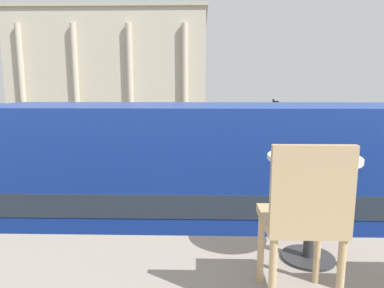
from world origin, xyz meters
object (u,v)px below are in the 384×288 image
(cafe_dining_table, at_px, (312,184))
(car_white, at_px, (94,157))
(traffic_light_mid, at_px, (274,124))
(plaza_building_left, at_px, (116,66))
(cafe_chair_0, at_px, (303,216))
(traffic_light_near, at_px, (375,148))
(pedestrian_black, at_px, (311,136))
(double_decker_bus, at_px, (230,195))
(pedestrian_blue, at_px, (184,134))
(car_navy, at_px, (226,159))

(cafe_dining_table, distance_m, car_white, 19.18)
(traffic_light_mid, bearing_deg, cafe_dining_table, -101.25)
(plaza_building_left, bearing_deg, traffic_light_mid, -64.17)
(cafe_chair_0, height_order, traffic_light_mid, cafe_chair_0)
(cafe_chair_0, height_order, car_white, cafe_chair_0)
(traffic_light_near, height_order, pedestrian_black, traffic_light_near)
(cafe_dining_table, xyz_separation_m, car_white, (-7.08, 17.49, -3.43))
(double_decker_bus, xyz_separation_m, traffic_light_near, (6.72, 7.26, -0.23))
(double_decker_bus, height_order, car_white, double_decker_bus)
(plaza_building_left, bearing_deg, pedestrian_blue, -66.74)
(plaza_building_left, xyz_separation_m, car_navy, (15.66, -39.07, -7.59))
(cafe_dining_table, bearing_deg, double_decker_bus, 91.13)
(traffic_light_near, relative_size, pedestrian_black, 1.99)
(traffic_light_mid, relative_size, car_white, 0.97)
(double_decker_bus, relative_size, cafe_dining_table, 13.76)
(pedestrian_blue, bearing_deg, plaza_building_left, 65.36)
(traffic_light_mid, xyz_separation_m, car_white, (-10.64, -0.36, -1.95))
(plaza_building_left, relative_size, pedestrian_blue, 19.10)
(traffic_light_near, distance_m, car_navy, 7.79)
(cafe_chair_0, distance_m, traffic_light_near, 14.54)
(cafe_chair_0, bearing_deg, traffic_light_near, 66.48)
(cafe_dining_table, bearing_deg, cafe_chair_0, -111.88)
(double_decker_bus, xyz_separation_m, plaza_building_left, (-14.86, 51.16, 5.84))
(cafe_dining_table, height_order, plaza_building_left, plaza_building_left)
(traffic_light_mid, bearing_deg, car_white, -178.08)
(pedestrian_black, bearing_deg, traffic_light_mid, 12.20)
(cafe_chair_0, relative_size, traffic_light_near, 0.27)
(plaza_building_left, height_order, pedestrian_black, plaza_building_left)
(traffic_light_mid, xyz_separation_m, pedestrian_black, (4.28, 6.48, -1.67))
(traffic_light_near, bearing_deg, plaza_building_left, 116.17)
(cafe_chair_0, distance_m, plaza_building_left, 58.64)
(double_decker_bus, bearing_deg, pedestrian_blue, 88.29)
(traffic_light_mid, distance_m, pedestrian_black, 7.94)
(cafe_dining_table, xyz_separation_m, traffic_light_near, (6.62, 12.17, -1.91))
(double_decker_bus, height_order, traffic_light_mid, double_decker_bus)
(car_navy, relative_size, car_white, 1.00)
(cafe_chair_0, xyz_separation_m, car_navy, (0.91, 17.53, -3.41))
(traffic_light_mid, distance_m, car_white, 10.82)
(traffic_light_mid, height_order, car_navy, traffic_light_mid)
(double_decker_bus, xyz_separation_m, cafe_chair_0, (-0.11, -5.44, 1.66))
(cafe_dining_table, distance_m, plaza_building_left, 58.18)
(car_navy, bearing_deg, cafe_chair_0, 155.85)
(double_decker_bus, xyz_separation_m, traffic_light_mid, (3.65, 12.94, 0.20))
(pedestrian_blue, bearing_deg, pedestrian_black, -58.48)
(double_decker_bus, relative_size, car_white, 2.39)
(car_white, bearing_deg, traffic_light_mid, 3.50)
(double_decker_bus, relative_size, car_navy, 2.39)
(cafe_chair_0, bearing_deg, plaza_building_left, 109.37)
(cafe_chair_0, distance_m, pedestrian_black, 26.31)
(pedestrian_blue, bearing_deg, car_white, -167.70)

